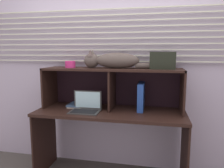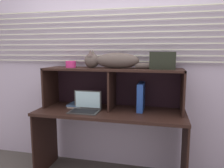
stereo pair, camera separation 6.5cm
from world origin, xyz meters
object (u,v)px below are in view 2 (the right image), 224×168
object	(u,v)px
laptop	(86,107)
binder_upright	(141,97)
book_stack	(77,105)
cat	(112,60)
small_basket	(71,64)
storage_box	(162,60)

from	to	relation	value
laptop	binder_upright	bearing A→B (deg)	16.79
binder_upright	book_stack	bearing A→B (deg)	-179.88
laptop	cat	bearing A→B (deg)	34.23
book_stack	small_basket	world-z (taller)	small_basket
small_basket	storage_box	size ratio (longest dim) A/B	0.45
cat	laptop	size ratio (longest dim) A/B	2.75
book_stack	cat	bearing A→B (deg)	0.21
cat	small_basket	bearing A→B (deg)	-180.00
laptop	book_stack	bearing A→B (deg)	135.03
laptop	storage_box	distance (m)	0.93
binder_upright	small_basket	xyz separation A→B (m)	(-0.79, 0.00, 0.33)
storage_box	book_stack	bearing A→B (deg)	-179.91
laptop	book_stack	distance (m)	0.24
cat	book_stack	size ratio (longest dim) A/B	3.80
book_stack	storage_box	world-z (taller)	storage_box
small_basket	storage_box	bearing A→B (deg)	0.00
cat	storage_box	xyz separation A→B (m)	(0.52, -0.00, 0.01)
book_stack	small_basket	xyz separation A→B (m)	(-0.06, 0.00, 0.46)
binder_upright	laptop	bearing A→B (deg)	-163.21
laptop	small_basket	size ratio (longest dim) A/B	2.68
cat	book_stack	distance (m)	0.66
binder_upright	storage_box	size ratio (longest dim) A/B	1.16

